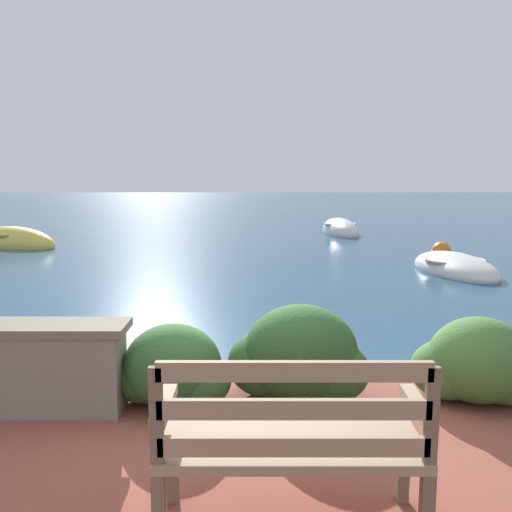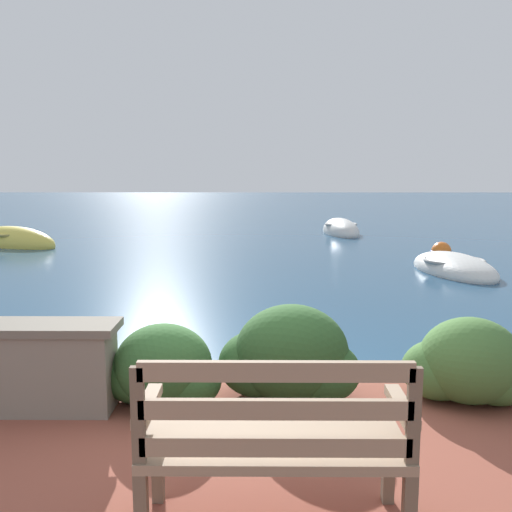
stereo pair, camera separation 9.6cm
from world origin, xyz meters
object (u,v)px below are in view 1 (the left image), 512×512
at_px(park_bench, 290,440).
at_px(rowboat_far, 339,231).
at_px(mooring_buoy, 440,251).
at_px(rowboat_nearest, 453,269).
at_px(rowboat_mid, 11,243).

distance_m(park_bench, rowboat_far, 14.67).
distance_m(park_bench, mooring_buoy, 11.06).
bearing_deg(rowboat_nearest, park_bench, 144.82).
distance_m(rowboat_nearest, rowboat_far, 6.47).
bearing_deg(park_bench, rowboat_nearest, 67.82).
bearing_deg(park_bench, rowboat_far, 82.54).
bearing_deg(rowboat_far, mooring_buoy, -164.21).
xyz_separation_m(park_bench, rowboat_far, (2.36, 14.47, -0.63)).
xyz_separation_m(rowboat_mid, rowboat_far, (8.68, 2.78, -0.01)).
relative_size(park_bench, mooring_buoy, 2.64).
relative_size(rowboat_nearest, mooring_buoy, 5.30).
relative_size(rowboat_nearest, rowboat_far, 1.02).
bearing_deg(rowboat_far, rowboat_nearest, -174.95).
bearing_deg(park_bench, mooring_buoy, 70.28).
height_order(park_bench, rowboat_nearest, park_bench).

